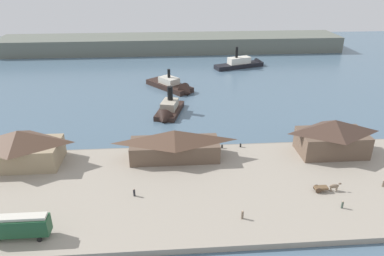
{
  "coord_description": "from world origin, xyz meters",
  "views": [
    {
      "loc": [
        -3.77,
        -85.33,
        44.17
      ],
      "look_at": [
        3.11,
        5.38,
        2.0
      ],
      "focal_mm": 33.7,
      "sensor_mm": 36.0,
      "label": 1
    }
  ],
  "objects": [
    {
      "name": "street_tram",
      "position": [
        -29.65,
        -35.28,
        3.86
      ],
      "size": [
        10.96,
        2.71,
        4.6
      ],
      "color": "#1E4C2D",
      "rests_on": "quay_promenade"
    },
    {
      "name": "ground_plane",
      "position": [
        0.0,
        0.0,
        0.0
      ],
      "size": [
        320.0,
        320.0,
        0.0
      ],
      "primitive_type": "plane",
      "color": "slate"
    },
    {
      "name": "seawall_edge",
      "position": [
        0.0,
        -3.6,
        0.5
      ],
      "size": [
        110.0,
        0.8,
        1.0
      ],
      "primitive_type": "cube",
      "color": "gray",
      "rests_on": "ground"
    },
    {
      "name": "pedestrian_near_west_shed",
      "position": [
        9.45,
        -33.1,
        2.01
      ],
      "size": [
        0.44,
        0.44,
        1.78
      ],
      "color": "#6B5B4C",
      "rests_on": "quay_promenade"
    },
    {
      "name": "ferry_shed_west_terminal",
      "position": [
        -2.17,
        -9.56,
        4.91
      ],
      "size": [
        21.36,
        8.09,
        7.29
      ],
      "color": "brown",
      "rests_on": "quay_promenade"
    },
    {
      "name": "pedestrian_standing_center",
      "position": [
        41.01,
        -25.1,
        1.93
      ],
      "size": [
        0.4,
        0.4,
        1.61
      ],
      "color": "#6B5B4C",
      "rests_on": "quay_promenade"
    },
    {
      "name": "mooring_post_east",
      "position": [
        14.69,
        -5.27,
        1.65
      ],
      "size": [
        0.44,
        0.44,
        0.9
      ],
      "primitive_type": "cylinder",
      "color": "black",
      "rests_on": "quay_promenade"
    },
    {
      "name": "pedestrian_at_waters_edge",
      "position": [
        -10.81,
        -24.51,
        1.99
      ],
      "size": [
        0.43,
        0.43,
        1.72
      ],
      "color": "#232328",
      "rests_on": "quay_promenade"
    },
    {
      "name": "quay_promenade",
      "position": [
        0.0,
        -22.0,
        0.6
      ],
      "size": [
        110.0,
        36.0,
        1.2
      ],
      "primitive_type": "cube",
      "color": "#9E9384",
      "rests_on": "ground"
    },
    {
      "name": "horse_cart",
      "position": [
        28.43,
        -25.78,
        2.13
      ],
      "size": [
        5.55,
        1.38,
        1.87
      ],
      "color": "brown",
      "rests_on": "quay_promenade"
    },
    {
      "name": "pedestrian_by_tram",
      "position": [
        29.14,
        -31.48,
        1.93
      ],
      "size": [
        0.4,
        0.4,
        1.6
      ],
      "color": "#3D4C42",
      "rests_on": "quay_promenade"
    },
    {
      "name": "mooring_post_center_east",
      "position": [
        9.9,
        -5.54,
        1.65
      ],
      "size": [
        0.44,
        0.44,
        0.9
      ],
      "primitive_type": "cylinder",
      "color": "black",
      "rests_on": "quay_promenade"
    },
    {
      "name": "ferry_approaching_west",
      "position": [
        -3.35,
        19.8,
        1.45
      ],
      "size": [
        10.16,
        17.64,
        10.61
      ],
      "color": "black",
      "rests_on": "ground"
    },
    {
      "name": "ferry_shed_east_terminal",
      "position": [
        36.15,
        -9.97,
        5.68
      ],
      "size": [
        16.25,
        9.49,
        8.82
      ],
      "color": "brown",
      "rests_on": "quay_promenade"
    },
    {
      "name": "ferry_moored_west",
      "position": [
        32.14,
        74.61,
        1.65
      ],
      "size": [
        25.41,
        13.06,
        11.1
      ],
      "color": "black",
      "rests_on": "ground"
    },
    {
      "name": "far_headland",
      "position": [
        0.0,
        110.0,
        4.0
      ],
      "size": [
        180.0,
        24.0,
        8.0
      ],
      "primitive_type": "cube",
      "color": "#60665B",
      "rests_on": "ground"
    },
    {
      "name": "ferry_shed_customs_shed",
      "position": [
        -37.45,
        -9.81,
        5.56
      ],
      "size": [
        17.74,
        10.38,
        8.57
      ],
      "color": "#998466",
      "rests_on": "quay_promenade"
    },
    {
      "name": "ferry_moored_east",
      "position": [
        -0.68,
        44.38,
        1.34
      ],
      "size": [
        19.02,
        21.37,
        9.61
      ],
      "color": "black",
      "rests_on": "ground"
    }
  ]
}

